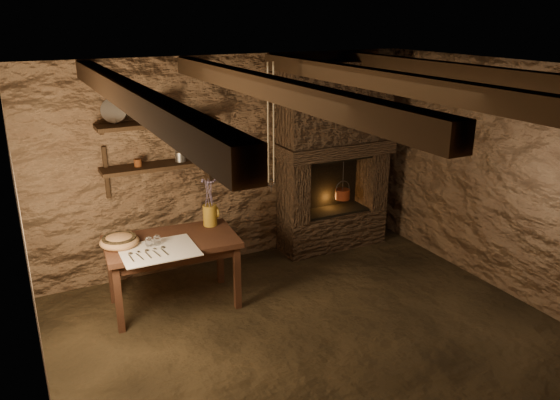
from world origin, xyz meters
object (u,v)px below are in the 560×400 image
wooden_bowl (119,242)px  iron_stockpot (162,113)px  work_table (173,270)px  stoneware_jug (210,205)px  red_pot (342,193)px

wooden_bowl → iron_stockpot: iron_stockpot is taller
work_table → stoneware_jug: size_ratio=2.59×
stoneware_jug → work_table: bearing=-150.5°
work_table → wooden_bowl: bearing=176.9°
stoneware_jug → iron_stockpot: size_ratio=2.35×
stoneware_jug → wooden_bowl: bearing=-164.2°
work_table → red_pot: (2.33, 0.52, 0.30)m
work_table → red_pot: size_ratio=2.45×
work_table → stoneware_jug: stoneware_jug is taller
wooden_bowl → iron_stockpot: size_ratio=1.71×
wooden_bowl → red_pot: 2.85m
wooden_bowl → red_pot: red_pot is taller
stoneware_jug → red_pot: size_ratio=0.94×
work_table → wooden_bowl: (-0.48, 0.06, 0.38)m
wooden_bowl → iron_stockpot: bearing=41.8°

